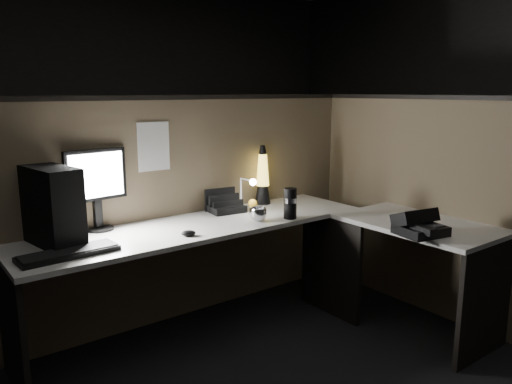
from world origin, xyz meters
TOP-DOWN VIEW (x-y plane):
  - floor at (0.00, 0.00)m, footprint 6.00×6.00m
  - room_shell at (0.00, 0.00)m, footprint 6.00×6.00m
  - partition_back at (0.00, 0.93)m, footprint 2.66×0.06m
  - partition_right at (1.33, 0.10)m, footprint 0.06×1.66m
  - desk at (0.18, 0.25)m, footprint 2.60×1.60m
  - pc_tower at (-1.00, 0.73)m, footprint 0.25×0.43m
  - monitor at (-0.70, 0.87)m, footprint 0.38×0.16m
  - keyboard at (-1.00, 0.48)m, footprint 0.51×0.20m
  - mouse at (-0.34, 0.42)m, footprint 0.10×0.09m
  - clip_lamp at (0.28, 0.68)m, footprint 0.05×0.19m
  - organizer at (0.16, 0.79)m, footprint 0.25×0.23m
  - lava_lamp at (0.52, 0.83)m, footprint 0.12×0.12m
  - travel_mug at (0.40, 0.37)m, footprint 0.09×0.09m
  - steel_mug at (0.19, 0.45)m, footprint 0.13×0.13m
  - figurine at (0.32, 0.68)m, footprint 0.06×0.06m
  - pinned_paper at (-0.31, 0.90)m, footprint 0.22×0.00m
  - desk_phone at (0.76, -0.36)m, footprint 0.29×0.30m

SIDE VIEW (x-z plane):
  - floor at x=0.00m, z-range 0.00..0.00m
  - desk at x=0.18m, z-range 0.22..0.95m
  - keyboard at x=-1.00m, z-range 0.73..0.75m
  - mouse at x=-0.34m, z-range 0.73..0.76m
  - partition_back at x=0.00m, z-range 0.00..1.50m
  - partition_right at x=1.33m, z-range 0.00..1.50m
  - organizer at x=0.16m, z-range 0.68..0.86m
  - steel_mug at x=0.19m, z-range 0.73..0.82m
  - figurine at x=0.32m, z-range 0.75..0.82m
  - desk_phone at x=0.76m, z-range 0.71..0.87m
  - travel_mug at x=0.40m, z-range 0.73..0.93m
  - clip_lamp at x=0.28m, z-range 0.75..1.00m
  - lava_lamp at x=0.52m, z-range 0.69..1.13m
  - pc_tower at x=-1.00m, z-range 0.73..1.16m
  - monitor at x=-0.70m, z-range 0.78..1.27m
  - pinned_paper at x=-0.31m, z-range 1.05..1.36m
  - room_shell at x=0.00m, z-range -1.38..4.62m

